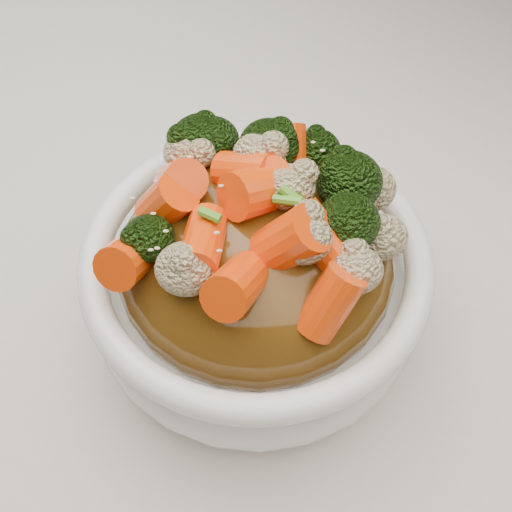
{
  "coord_description": "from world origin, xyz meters",
  "views": [
    {
      "loc": [
        0.04,
        -0.28,
        1.13
      ],
      "look_at": [
        0.04,
        -0.06,
        0.83
      ],
      "focal_mm": 42.0,
      "sensor_mm": 36.0,
      "label": 1
    }
  ],
  "objects_px": {
    "dining_table": "(223,424)",
    "bowl": "(256,285)",
    "broccoli": "(256,193)",
    "carrots": "(256,191)"
  },
  "relations": [
    {
      "from": "dining_table",
      "to": "bowl",
      "type": "height_order",
      "value": "bowl"
    },
    {
      "from": "bowl",
      "to": "broccoli",
      "type": "height_order",
      "value": "broccoli"
    },
    {
      "from": "dining_table",
      "to": "carrots",
      "type": "relative_size",
      "value": 6.92
    },
    {
      "from": "dining_table",
      "to": "carrots",
      "type": "bearing_deg",
      "value": -55.56
    },
    {
      "from": "bowl",
      "to": "broccoli",
      "type": "relative_size",
      "value": 1.26
    },
    {
      "from": "bowl",
      "to": "broccoli",
      "type": "distance_m",
      "value": 0.09
    },
    {
      "from": "dining_table",
      "to": "broccoli",
      "type": "relative_size",
      "value": 6.92
    },
    {
      "from": "dining_table",
      "to": "bowl",
      "type": "distance_m",
      "value": 0.42
    },
    {
      "from": "carrots",
      "to": "dining_table",
      "type": "bearing_deg",
      "value": 124.44
    },
    {
      "from": "carrots",
      "to": "bowl",
      "type": "bearing_deg",
      "value": -26.57
    }
  ]
}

